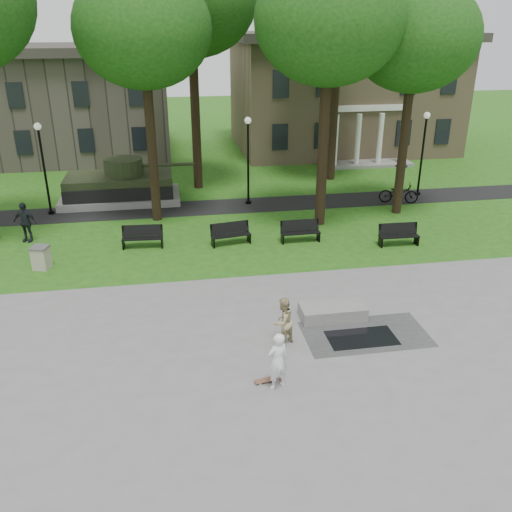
{
  "coord_description": "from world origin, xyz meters",
  "views": [
    {
      "loc": [
        -3.93,
        -16.12,
        9.29
      ],
      "look_at": [
        -0.86,
        1.81,
        1.4
      ],
      "focal_mm": 38.0,
      "sensor_mm": 36.0,
      "label": 1
    }
  ],
  "objects": [
    {
      "name": "tank_monument",
      "position": [
        -6.46,
        14.0,
        0.86
      ],
      "size": [
        7.45,
        3.4,
        2.4
      ],
      "color": "gray",
      "rests_on": "ground"
    },
    {
      "name": "lamp_left",
      "position": [
        -10.0,
        12.3,
        2.79
      ],
      "size": [
        0.36,
        0.36,
        4.73
      ],
      "color": "black",
      "rests_on": "ground"
    },
    {
      "name": "skateboarder",
      "position": [
        -1.29,
        -4.13,
        0.88
      ],
      "size": [
        0.73,
        0.6,
        1.71
      ],
      "primitive_type": "imported",
      "rotation": [
        0.0,
        0.0,
        3.48
      ],
      "color": "white",
      "rests_on": "plaza"
    },
    {
      "name": "park_bench_0",
      "position": [
        -5.14,
        6.86,
        0.52
      ],
      "size": [
        1.83,
        0.64,
        1.0
      ],
      "rotation": [
        0.0,
        0.0,
        -0.07
      ],
      "color": "black",
      "rests_on": "ground"
    },
    {
      "name": "trash_bin",
      "position": [
        -9.15,
        5.22,
        0.49
      ],
      "size": [
        0.82,
        0.82,
        0.96
      ],
      "rotation": [
        0.0,
        0.0,
        -0.28
      ],
      "color": "#BAB199",
      "rests_on": "ground"
    },
    {
      "name": "lamp_right",
      "position": [
        10.5,
        12.3,
        2.79
      ],
      "size": [
        0.36,
        0.36,
        4.73
      ],
      "color": "black",
      "rests_on": "ground"
    },
    {
      "name": "park_bench_2",
      "position": [
        1.96,
        6.36,
        0.52
      ],
      "size": [
        1.81,
        0.54,
        1.0
      ],
      "rotation": [
        0.0,
        0.0,
        0.01
      ],
      "color": "black",
      "rests_on": "ground"
    },
    {
      "name": "park_bench_1",
      "position": [
        -1.21,
        6.57,
        0.52
      ],
      "size": [
        1.85,
        0.82,
        1.0
      ],
      "rotation": [
        0.0,
        0.0,
        0.17
      ],
      "color": "black",
      "rests_on": "ground"
    },
    {
      "name": "friend_watching",
      "position": [
        -0.67,
        -2.0,
        0.81
      ],
      "size": [
        0.98,
        0.93,
        1.59
      ],
      "primitive_type": "imported",
      "rotation": [
        0.0,
        0.0,
        3.75
      ],
      "color": "tan",
      "rests_on": "plaza"
    },
    {
      "name": "building_right",
      "position": [
        10.0,
        26.0,
        4.34
      ],
      "size": [
        17.0,
        12.0,
        8.6
      ],
      "color": "#9E8460",
      "rests_on": "ground"
    },
    {
      "name": "building_left",
      "position": [
        -11.0,
        26.5,
        3.6
      ],
      "size": [
        15.0,
        10.0,
        7.2
      ],
      "primitive_type": "cube",
      "color": "#4C443D",
      "rests_on": "ground"
    },
    {
      "name": "puddle",
      "position": [
        1.89,
        -2.1,
        0.02
      ],
      "size": [
        2.2,
        1.2,
        0.0
      ],
      "primitive_type": "cube",
      "color": "black",
      "rests_on": "plaza"
    },
    {
      "name": "plaza",
      "position": [
        0.0,
        -5.0,
        0.01
      ],
      "size": [
        22.0,
        16.0,
        0.02
      ],
      "primitive_type": "cube",
      "color": "gray",
      "rests_on": "ground"
    },
    {
      "name": "concrete_block",
      "position": [
        1.35,
        -0.69,
        0.24
      ],
      "size": [
        2.21,
        1.01,
        0.45
      ],
      "primitive_type": "cube",
      "rotation": [
        0.0,
        0.0,
        -0.01
      ],
      "color": "gray",
      "rests_on": "plaza"
    },
    {
      "name": "tree_2",
      "position": [
        3.5,
        8.5,
        9.32
      ],
      "size": [
        6.6,
        6.6,
        12.16
      ],
      "color": "black",
      "rests_on": "ground"
    },
    {
      "name": "tree_5",
      "position": [
        6.5,
        16.5,
        9.67
      ],
      "size": [
        6.4,
        6.4,
        12.44
      ],
      "color": "black",
      "rests_on": "ground"
    },
    {
      "name": "park_bench_3",
      "position": [
        6.22,
        5.19,
        0.52
      ],
      "size": [
        1.81,
        0.57,
        1.0
      ],
      "rotation": [
        0.0,
        0.0,
        -0.03
      ],
      "color": "black",
      "rests_on": "ground"
    },
    {
      "name": "lamp_mid",
      "position": [
        0.5,
        12.3,
        2.79
      ],
      "size": [
        0.36,
        0.36,
        4.73
      ],
      "color": "black",
      "rests_on": "ground"
    },
    {
      "name": "ground",
      "position": [
        0.0,
        0.0,
        0.0
      ],
      "size": [
        120.0,
        120.0,
        0.0
      ],
      "primitive_type": "plane",
      "color": "#1E5213",
      "rests_on": "ground"
    },
    {
      "name": "tree_3",
      "position": [
        8.0,
        9.5,
        8.6
      ],
      "size": [
        6.0,
        6.0,
        11.19
      ],
      "color": "black",
      "rests_on": "ground"
    },
    {
      "name": "skateboard",
      "position": [
        -1.48,
        -3.84,
        0.06
      ],
      "size": [
        0.8,
        0.33,
        0.07
      ],
      "primitive_type": "cube",
      "rotation": [
        0.0,
        0.0,
        0.17
      ],
      "color": "brown",
      "rests_on": "plaza"
    },
    {
      "name": "tree_1",
      "position": [
        -4.5,
        10.5,
        8.95
      ],
      "size": [
        6.2,
        6.2,
        11.63
      ],
      "color": "black",
      "rests_on": "ground"
    },
    {
      "name": "cyclist",
      "position": [
        8.74,
        11.04,
        0.95
      ],
      "size": [
        2.27,
        1.36,
        2.32
      ],
      "rotation": [
        0.0,
        0.0,
        1.28
      ],
      "color": "black",
      "rests_on": "ground"
    },
    {
      "name": "footpath",
      "position": [
        0.0,
        12.0,
        0.01
      ],
      "size": [
        44.0,
        2.6,
        0.01
      ],
      "primitive_type": "cube",
      "color": "black",
      "rests_on": "ground"
    },
    {
      "name": "pedestrian_walker",
      "position": [
        -10.38,
        8.49,
        0.93
      ],
      "size": [
        1.18,
        0.78,
        1.86
      ],
      "primitive_type": "imported",
      "rotation": [
        0.0,
        0.0,
        -0.33
      ],
      "color": "black",
      "rests_on": "ground"
    }
  ]
}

